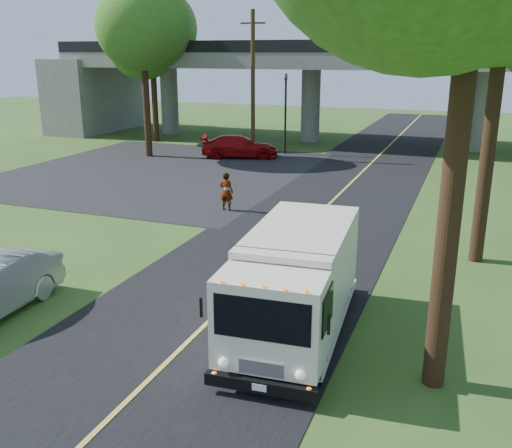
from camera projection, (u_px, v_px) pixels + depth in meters
The scene contains 12 objects.
ground at pixel (174, 357), 12.76m from camera, with size 120.00×120.00×0.00m, color #2E4F1C.
road at pixel (302, 231), 21.68m from camera, with size 7.00×90.00×0.02m, color black.
parking_lot at pixel (158, 171), 32.62m from camera, with size 16.00×18.00×0.01m, color black.
lane_line at pixel (302, 230), 21.68m from camera, with size 0.12×90.00×0.01m, color gold.
overpass at pixel (394, 81), 40.01m from camera, with size 54.00×10.00×7.30m.
traffic_signal at pixel (286, 105), 37.11m from camera, with size 0.18×0.22×5.20m.
utility_pole at pixel (253, 84), 35.44m from camera, with size 1.60×0.26×9.00m.
tree_left_lot at pixel (144, 28), 34.72m from camera, with size 5.60×5.50×10.50m.
tree_left_far at pixel (153, 39), 41.24m from camera, with size 5.26×5.16×9.89m.
step_van at pixel (296, 280), 13.41m from camera, with size 2.68×6.21×2.54m.
red_sedan at pixel (240, 146), 36.58m from camera, with size 2.00×4.92×1.43m, color #920909.
pedestrian at pixel (226, 192), 24.28m from camera, with size 0.60×0.40×1.65m, color gray.
Camera 1 is at (5.81, -9.92, 6.54)m, focal length 40.00 mm.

